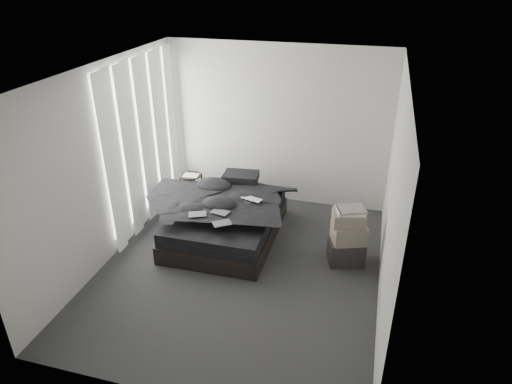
% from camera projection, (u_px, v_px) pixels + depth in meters
% --- Properties ---
extents(floor, '(3.60, 4.20, 0.01)m').
position_uv_depth(floor, '(240.00, 268.00, 6.11)').
color(floor, '#2C2D2F').
rests_on(floor, ground).
extents(ceiling, '(3.60, 4.20, 0.01)m').
position_uv_depth(ceiling, '(237.00, 72.00, 4.93)').
color(ceiling, white).
rests_on(ceiling, ground).
extents(wall_back, '(3.60, 0.01, 2.60)m').
position_uv_depth(wall_back, '(277.00, 126.00, 7.32)').
color(wall_back, silver).
rests_on(wall_back, ground).
extents(wall_front, '(3.60, 0.01, 2.60)m').
position_uv_depth(wall_front, '(162.00, 288.00, 3.71)').
color(wall_front, silver).
rests_on(wall_front, ground).
extents(wall_left, '(0.01, 4.20, 2.60)m').
position_uv_depth(wall_left, '(107.00, 165.00, 5.94)').
color(wall_left, silver).
rests_on(wall_left, ground).
extents(wall_right, '(0.01, 4.20, 2.60)m').
position_uv_depth(wall_right, '(392.00, 199.00, 5.09)').
color(wall_right, silver).
rests_on(wall_right, ground).
extents(window_left, '(0.02, 2.00, 2.30)m').
position_uv_depth(window_left, '(141.00, 138.00, 6.69)').
color(window_left, white).
rests_on(window_left, wall_left).
extents(curtain_left, '(0.06, 2.12, 2.48)m').
position_uv_depth(curtain_left, '(145.00, 143.00, 6.71)').
color(curtain_left, white).
rests_on(curtain_left, wall_left).
extents(bed, '(1.45, 1.90, 0.26)m').
position_uv_depth(bed, '(226.00, 228.00, 6.77)').
color(bed, black).
rests_on(bed, floor).
extents(mattress, '(1.39, 1.85, 0.20)m').
position_uv_depth(mattress, '(226.00, 215.00, 6.66)').
color(mattress, black).
rests_on(mattress, bed).
extents(duvet, '(1.41, 1.63, 0.22)m').
position_uv_depth(duvet, '(225.00, 204.00, 6.52)').
color(duvet, black).
rests_on(duvet, mattress).
extents(pillow_lower, '(0.57, 0.39, 0.13)m').
position_uv_depth(pillow_lower, '(238.00, 183.00, 7.23)').
color(pillow_lower, black).
rests_on(pillow_lower, mattress).
extents(pillow_upper, '(0.57, 0.42, 0.12)m').
position_uv_depth(pillow_upper, '(241.00, 177.00, 7.14)').
color(pillow_upper, black).
rests_on(pillow_upper, pillow_lower).
extents(laptop, '(0.35, 0.28, 0.02)m').
position_uv_depth(laptop, '(250.00, 196.00, 6.47)').
color(laptop, silver).
rests_on(laptop, duvet).
extents(comic_a, '(0.28, 0.24, 0.01)m').
position_uv_depth(comic_a, '(197.00, 210.00, 6.13)').
color(comic_a, black).
rests_on(comic_a, duvet).
extents(comic_b, '(0.27, 0.20, 0.01)m').
position_uv_depth(comic_b, '(220.00, 207.00, 6.18)').
color(comic_b, black).
rests_on(comic_b, duvet).
extents(comic_c, '(0.29, 0.27, 0.01)m').
position_uv_depth(comic_c, '(222.00, 218.00, 5.91)').
color(comic_c, black).
rests_on(comic_c, duvet).
extents(side_stand, '(0.36, 0.36, 0.61)m').
position_uv_depth(side_stand, '(192.00, 193.00, 7.41)').
color(side_stand, black).
rests_on(side_stand, floor).
extents(papers, '(0.25, 0.20, 0.01)m').
position_uv_depth(papers, '(191.00, 175.00, 7.26)').
color(papers, white).
rests_on(papers, side_stand).
extents(floor_books, '(0.21, 0.25, 0.15)m').
position_uv_depth(floor_books, '(184.00, 210.00, 7.36)').
color(floor_books, black).
rests_on(floor_books, floor).
extents(box_lower, '(0.54, 0.47, 0.34)m').
position_uv_depth(box_lower, '(346.00, 251.00, 6.16)').
color(box_lower, black).
rests_on(box_lower, floor).
extents(box_mid, '(0.52, 0.46, 0.26)m').
position_uv_depth(box_mid, '(349.00, 233.00, 6.02)').
color(box_mid, '#695E53').
rests_on(box_mid, box_lower).
extents(box_upper, '(0.47, 0.41, 0.18)m').
position_uv_depth(box_upper, '(349.00, 218.00, 5.93)').
color(box_upper, '#695E53').
rests_on(box_upper, box_mid).
extents(art_book_white, '(0.41, 0.36, 0.03)m').
position_uv_depth(art_book_white, '(350.00, 211.00, 5.88)').
color(art_book_white, silver).
rests_on(art_book_white, box_upper).
extents(art_book_snake, '(0.42, 0.38, 0.03)m').
position_uv_depth(art_book_snake, '(352.00, 209.00, 5.85)').
color(art_book_snake, silver).
rests_on(art_book_snake, art_book_white).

